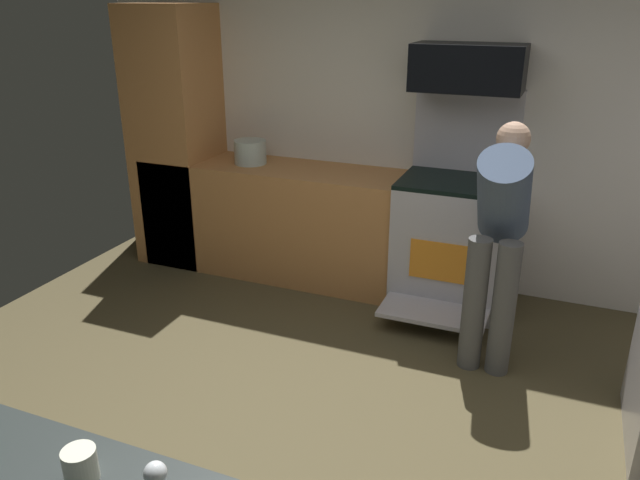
% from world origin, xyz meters
% --- Properties ---
extents(ground_plane, '(5.20, 4.80, 0.02)m').
position_xyz_m(ground_plane, '(0.00, 0.00, -0.01)').
color(ground_plane, brown).
extents(wall_back, '(5.20, 0.12, 2.60)m').
position_xyz_m(wall_back, '(0.00, 2.34, 1.30)').
color(wall_back, silver).
rests_on(wall_back, ground).
extents(lower_cabinet_run, '(2.40, 0.60, 0.90)m').
position_xyz_m(lower_cabinet_run, '(-0.90, 1.98, 0.45)').
color(lower_cabinet_run, '#BF7F47').
rests_on(lower_cabinet_run, ground).
extents(cabinet_column, '(0.60, 0.60, 2.10)m').
position_xyz_m(cabinet_column, '(-1.90, 1.98, 1.05)').
color(cabinet_column, '#BF7F47').
rests_on(cabinet_column, ground).
extents(oven_range, '(0.76, 0.99, 1.55)m').
position_xyz_m(oven_range, '(0.43, 1.97, 0.51)').
color(oven_range, '#BAB6BF').
rests_on(oven_range, ground).
extents(microwave, '(0.74, 0.38, 0.31)m').
position_xyz_m(microwave, '(0.43, 2.06, 1.70)').
color(microwave, black).
rests_on(microwave, oven_range).
extents(person_cook, '(0.31, 0.58, 1.47)m').
position_xyz_m(person_cook, '(0.82, 1.26, 0.86)').
color(person_cook, '#545454').
rests_on(person_cook, ground).
extents(wine_glass_mid, '(0.06, 0.06, 0.15)m').
position_xyz_m(wine_glass_mid, '(0.27, -1.27, 1.01)').
color(wine_glass_mid, silver).
rests_on(wine_glass_mid, counter_island).
extents(mug_coffee, '(0.09, 0.09, 0.10)m').
position_xyz_m(mug_coffee, '(0.01, -1.26, 0.95)').
color(mug_coffee, beige).
rests_on(mug_coffee, counter_island).
extents(stock_pot, '(0.26, 0.26, 0.19)m').
position_xyz_m(stock_pot, '(-1.21, 1.98, 0.99)').
color(stock_pot, '#B4C4BC').
rests_on(stock_pot, lower_cabinet_run).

